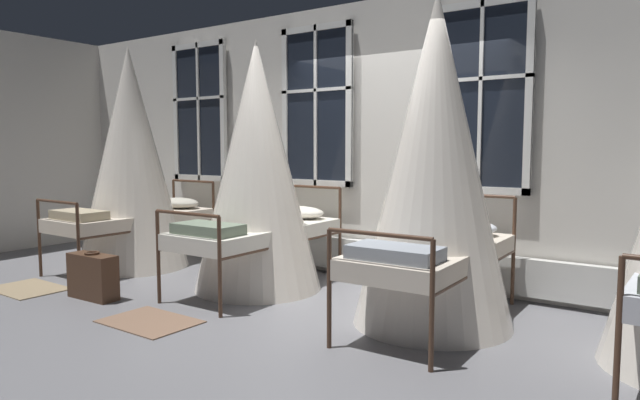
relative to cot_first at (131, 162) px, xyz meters
name	(u,v)px	position (x,y,z in m)	size (l,w,h in m)	color
ground	(340,302)	(2.98, 0.09, -1.30)	(19.37, 19.37, 0.00)	slate
back_wall_with_windows	(395,141)	(2.98, 1.21, 0.24)	(10.68, 0.10, 3.09)	silver
window_bank	(390,181)	(2.98, 1.09, -0.19)	(6.89, 0.10, 2.82)	black
cot_first	(131,162)	(0.00, 0.00, 0.00)	(1.32, 1.99, 2.70)	#4C3323
cot_second	(257,170)	(1.99, 0.05, -0.06)	(1.32, 1.98, 2.58)	#4C3323
cot_third	(435,166)	(3.98, -0.02, 0.02)	(1.32, 1.99, 2.74)	#4C3323
rug_first	(28,289)	(0.03, -1.36, -1.30)	(0.80, 0.56, 0.01)	#8E7A5B
rug_second	(150,322)	(2.00, -1.36, -1.30)	(0.80, 0.56, 0.01)	brown
suitcase_dark	(93,276)	(0.93, -1.18, -1.08)	(0.56, 0.23, 0.47)	#472D1E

